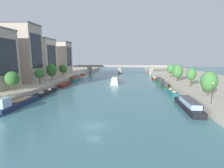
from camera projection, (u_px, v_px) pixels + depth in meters
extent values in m
plane|color=#42757F|center=(94.00, 126.00, 29.79)|extent=(400.00, 400.00, 0.00)
cube|color=#B2A893|center=(39.00, 78.00, 87.52)|extent=(36.00, 170.00, 2.36)
cube|color=#B2A893|center=(200.00, 81.00, 79.70)|extent=(36.00, 170.00, 2.36)
cube|color=silver|center=(116.00, 81.00, 81.90)|extent=(3.73, 18.80, 1.15)
cube|color=silver|center=(117.00, 78.00, 91.45)|extent=(3.35, 1.28, 0.94)
cube|color=silver|center=(116.00, 80.00, 81.80)|extent=(3.80, 18.80, 0.06)
cube|color=beige|center=(115.00, 80.00, 75.35)|extent=(2.67, 3.78, 2.06)
cube|color=black|center=(115.00, 78.00, 77.16)|extent=(2.10, 0.05, 0.58)
cube|color=brown|center=(116.00, 79.00, 83.61)|extent=(2.85, 9.79, 0.36)
cylinder|color=#232328|center=(116.00, 80.00, 76.13)|extent=(0.07, 0.07, 1.10)
cube|color=silver|center=(117.00, 87.00, 68.40)|extent=(2.07, 5.85, 0.03)
cube|color=silver|center=(109.00, 87.00, 68.70)|extent=(1.93, 5.88, 0.03)
cube|color=#1E284C|center=(18.00, 104.00, 41.30)|extent=(2.67, 13.79, 1.26)
cube|color=#1E284C|center=(35.00, 97.00, 48.36)|extent=(2.34, 1.30, 1.00)
cube|color=#1E284C|center=(18.00, 102.00, 41.19)|extent=(2.72, 13.79, 0.06)
cube|color=#9EBCD6|center=(4.00, 103.00, 36.43)|extent=(1.88, 2.78, 2.16)
cube|color=black|center=(8.00, 100.00, 37.74)|extent=(1.46, 0.05, 0.60)
cube|color=brown|center=(22.00, 100.00, 42.51)|extent=(2.02, 7.18, 0.36)
cylinder|color=#232328|center=(7.00, 104.00, 37.02)|extent=(0.07, 0.07, 1.10)
cube|color=black|center=(46.00, 93.00, 55.64)|extent=(2.48, 11.93, 0.97)
cube|color=black|center=(54.00, 89.00, 61.81)|extent=(2.11, 1.26, 0.85)
cube|color=black|center=(46.00, 91.00, 55.55)|extent=(2.52, 11.93, 0.06)
cube|color=beige|center=(49.00, 89.00, 58.09)|extent=(1.12, 0.93, 0.40)
cube|color=beige|center=(41.00, 93.00, 52.24)|extent=(1.23, 1.13, 0.48)
cylinder|color=#232328|center=(42.00, 92.00, 51.93)|extent=(0.07, 0.07, 1.10)
cube|color=maroon|center=(65.00, 85.00, 71.55)|extent=(2.91, 11.73, 1.23)
cube|color=maroon|center=(69.00, 82.00, 77.61)|extent=(2.37, 1.35, 0.99)
cube|color=maroon|center=(65.00, 83.00, 71.44)|extent=(2.96, 11.73, 0.06)
cube|color=#9E5133|center=(67.00, 82.00, 73.93)|extent=(1.26, 0.95, 0.40)
cube|color=#9E5133|center=(62.00, 84.00, 68.19)|extent=(1.39, 1.15, 0.48)
cylinder|color=#232328|center=(63.00, 83.00, 67.89)|extent=(0.07, 0.07, 1.10)
cube|color=#23666B|center=(75.00, 80.00, 86.62)|extent=(2.22, 10.54, 1.17)
cube|color=#23666B|center=(79.00, 78.00, 92.11)|extent=(2.02, 1.27, 0.95)
cube|color=#23666B|center=(75.00, 79.00, 86.52)|extent=(2.26, 10.54, 0.06)
cube|color=#9E5133|center=(75.00, 77.00, 85.88)|extent=(1.80, 6.75, 1.57)
cube|color=#4C4C51|center=(75.00, 76.00, 85.74)|extent=(1.93, 6.95, 0.08)
cylinder|color=#232328|center=(74.00, 78.00, 83.30)|extent=(0.07, 0.07, 1.10)
cube|color=silver|center=(84.00, 76.00, 102.19)|extent=(2.67, 12.56, 1.04)
cube|color=silver|center=(87.00, 75.00, 108.68)|extent=(2.39, 1.25, 0.88)
cube|color=silver|center=(84.00, 76.00, 102.10)|extent=(2.72, 12.56, 0.06)
cube|color=#9E5133|center=(82.00, 75.00, 97.77)|extent=(1.91, 2.53, 1.72)
cube|color=black|center=(83.00, 74.00, 98.97)|extent=(1.50, 0.05, 0.48)
cube|color=brown|center=(85.00, 75.00, 103.30)|extent=(2.04, 6.54, 0.36)
cylinder|color=#232328|center=(83.00, 75.00, 98.28)|extent=(0.07, 0.07, 1.10)
cube|color=black|center=(188.00, 107.00, 39.54)|extent=(3.11, 14.32, 1.27)
cube|color=black|center=(179.00, 98.00, 46.85)|extent=(2.68, 1.32, 1.01)
cube|color=black|center=(188.00, 104.00, 39.43)|extent=(3.17, 14.32, 0.06)
cube|color=#9EBCD6|center=(189.00, 102.00, 38.63)|extent=(2.49, 9.17, 1.19)
cube|color=#4C4C51|center=(190.00, 100.00, 38.53)|extent=(2.67, 9.45, 0.08)
cylinder|color=#232328|center=(197.00, 107.00, 35.10)|extent=(0.07, 0.07, 1.10)
cube|color=#23666B|center=(172.00, 93.00, 55.06)|extent=(1.79, 9.44, 1.26)
cube|color=#23666B|center=(168.00, 89.00, 60.02)|extent=(1.70, 1.26, 1.00)
cube|color=#23666B|center=(172.00, 91.00, 54.95)|extent=(1.82, 9.44, 0.06)
cube|color=tan|center=(170.00, 89.00, 56.96)|extent=(0.89, 0.90, 0.40)
cube|color=tan|center=(174.00, 92.00, 52.31)|extent=(0.98, 1.10, 0.48)
cylinder|color=#232328|center=(175.00, 91.00, 52.05)|extent=(0.07, 0.07, 1.10)
cube|color=#235633|center=(164.00, 87.00, 67.13)|extent=(2.29, 10.30, 0.93)
cube|color=#235633|center=(162.00, 84.00, 72.46)|extent=(1.84, 1.27, 0.82)
cube|color=#235633|center=(164.00, 85.00, 67.05)|extent=(2.32, 10.30, 0.06)
cube|color=#38383D|center=(165.00, 84.00, 66.44)|extent=(1.80, 6.60, 1.28)
cube|color=#4C4C51|center=(165.00, 82.00, 66.33)|extent=(1.92, 6.81, 0.08)
cylinder|color=#232328|center=(167.00, 85.00, 63.92)|extent=(0.07, 0.07, 1.10)
cube|color=#235633|center=(159.00, 82.00, 80.24)|extent=(2.73, 10.84, 1.14)
cube|color=#235633|center=(157.00, 80.00, 85.87)|extent=(2.27, 1.32, 0.94)
cube|color=#235633|center=(159.00, 80.00, 80.14)|extent=(2.78, 10.85, 0.06)
cube|color=#38383D|center=(159.00, 79.00, 79.50)|extent=(2.17, 6.96, 1.34)
cube|color=#4C4C51|center=(160.00, 78.00, 79.38)|extent=(2.32, 7.17, 0.08)
cylinder|color=#232328|center=(162.00, 80.00, 76.85)|extent=(0.07, 0.07, 1.10)
cube|color=maroon|center=(154.00, 79.00, 92.26)|extent=(1.99, 9.49, 1.06)
cube|color=maroon|center=(153.00, 77.00, 97.20)|extent=(1.60, 1.28, 0.90)
cube|color=maroon|center=(154.00, 78.00, 92.17)|extent=(2.03, 9.49, 0.06)
cube|color=beige|center=(153.00, 77.00, 94.16)|extent=(0.85, 0.93, 0.40)
cube|color=beige|center=(154.00, 78.00, 89.54)|extent=(0.94, 1.13, 0.48)
cylinder|color=#232328|center=(155.00, 77.00, 89.28)|extent=(0.07, 0.07, 1.10)
cylinder|color=brown|center=(13.00, 87.00, 49.17)|extent=(0.35, 0.35, 2.65)
ellipsoid|color=#336B2D|center=(12.00, 78.00, 48.76)|extent=(4.06, 4.06, 4.26)
cylinder|color=brown|center=(40.00, 80.00, 62.33)|extent=(0.39, 0.39, 3.01)
ellipsoid|color=#336B2D|center=(39.00, 73.00, 61.92)|extent=(3.55, 3.55, 3.58)
cylinder|color=brown|center=(52.00, 77.00, 72.88)|extent=(0.35, 0.35, 2.84)
ellipsoid|color=#336B2D|center=(52.00, 70.00, 72.39)|extent=(4.52, 4.52, 5.82)
cylinder|color=brown|center=(63.00, 74.00, 86.18)|extent=(0.33, 0.33, 3.01)
ellipsoid|color=#336B2D|center=(63.00, 69.00, 85.75)|extent=(4.26, 4.26, 4.28)
cylinder|color=brown|center=(208.00, 91.00, 43.27)|extent=(0.32, 0.32, 2.40)
ellipsoid|color=#427F3D|center=(209.00, 81.00, 42.84)|extent=(4.19, 4.19, 5.29)
cylinder|color=brown|center=(191.00, 82.00, 56.47)|extent=(0.39, 0.39, 3.26)
ellipsoid|color=#427F3D|center=(191.00, 74.00, 56.02)|extent=(3.31, 3.31, 4.21)
cylinder|color=brown|center=(177.00, 78.00, 69.89)|extent=(0.40, 0.40, 2.60)
ellipsoid|color=#427F3D|center=(178.00, 71.00, 69.42)|extent=(4.45, 4.45, 5.68)
cylinder|color=brown|center=(171.00, 74.00, 82.13)|extent=(0.33, 0.33, 3.07)
ellipsoid|color=#427F3D|center=(171.00, 69.00, 81.68)|extent=(4.12, 4.12, 4.52)
cylinder|color=black|center=(0.00, 99.00, 39.62)|extent=(0.22, 0.22, 0.20)
cylinder|color=black|center=(212.00, 94.00, 35.83)|extent=(0.11, 0.11, 4.35)
sphere|color=#EAE5C6|center=(213.00, 83.00, 35.45)|extent=(0.28, 0.28, 0.28)
cylinder|color=black|center=(211.00, 103.00, 36.16)|extent=(0.22, 0.22, 0.20)
cube|color=#232833|center=(8.00, 57.00, 50.62)|extent=(0.04, 8.67, 11.16)
cube|color=#A89989|center=(21.00, 54.00, 66.14)|extent=(14.01, 9.61, 22.67)
cube|color=#4C515B|center=(18.00, 24.00, 64.26)|extent=(14.43, 9.90, 0.50)
cube|color=#232833|center=(37.00, 51.00, 65.29)|extent=(0.04, 7.69, 13.60)
cube|color=beige|center=(43.00, 58.00, 83.14)|extent=(10.11, 11.54, 18.95)
cube|color=slate|center=(41.00, 39.00, 81.56)|extent=(10.41, 11.88, 0.50)
cube|color=#232833|center=(52.00, 57.00, 82.50)|extent=(0.04, 9.23, 11.37)
cube|color=#B2A38E|center=(58.00, 58.00, 101.08)|extent=(15.03, 10.07, 19.00)
cube|color=#4C515B|center=(57.00, 42.00, 99.49)|extent=(15.48, 10.37, 0.50)
cube|color=#232833|center=(69.00, 57.00, 100.21)|extent=(0.04, 8.06, 11.40)
cube|color=gray|center=(120.00, 67.00, 123.12)|extent=(70.57, 4.40, 0.60)
cube|color=gray|center=(120.00, 66.00, 121.03)|extent=(70.57, 0.30, 0.90)
cube|color=gray|center=(120.00, 66.00, 124.96)|extent=(70.57, 0.30, 0.90)
cube|color=gray|center=(90.00, 70.00, 125.78)|extent=(2.80, 3.60, 5.05)
cube|color=gray|center=(120.00, 70.00, 123.58)|extent=(2.80, 3.60, 5.05)
cube|color=gray|center=(151.00, 71.00, 121.37)|extent=(2.80, 3.60, 5.05)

